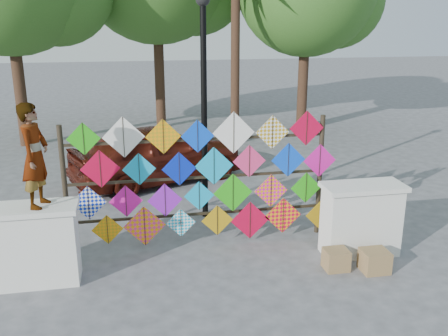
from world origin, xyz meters
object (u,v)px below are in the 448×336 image
(sedan, at_px, (158,153))
(lamppost, at_px, (204,87))
(vendor_woman, at_px, (35,156))
(kite_rack, at_px, (205,180))

(sedan, distance_m, lamppost, 3.28)
(vendor_woman, height_order, sedan, vendor_woman)
(vendor_woman, xyz_separation_m, lamppost, (2.84, 2.20, 0.63))
(kite_rack, bearing_deg, lamppost, 81.29)
(sedan, height_order, lamppost, lamppost)
(vendor_woman, bearing_deg, lamppost, -37.41)
(kite_rack, xyz_separation_m, lamppost, (0.19, 1.27, 1.47))
(kite_rack, xyz_separation_m, sedan, (-0.62, 3.77, -0.49))
(vendor_woman, bearing_deg, sedan, -8.49)
(vendor_woman, relative_size, lamppost, 0.35)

